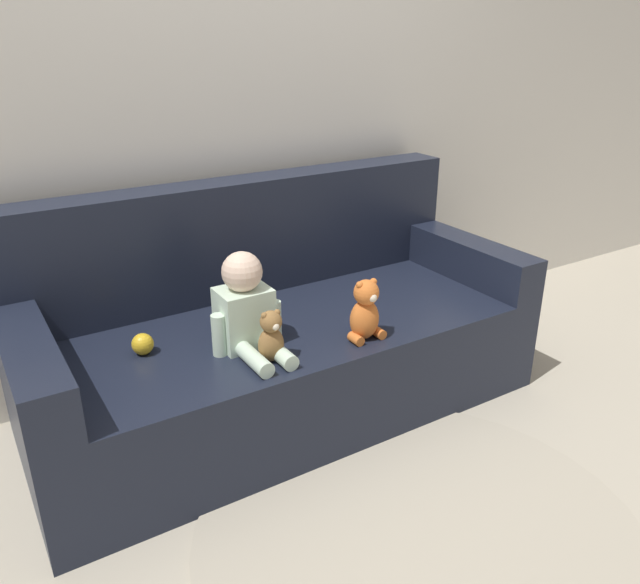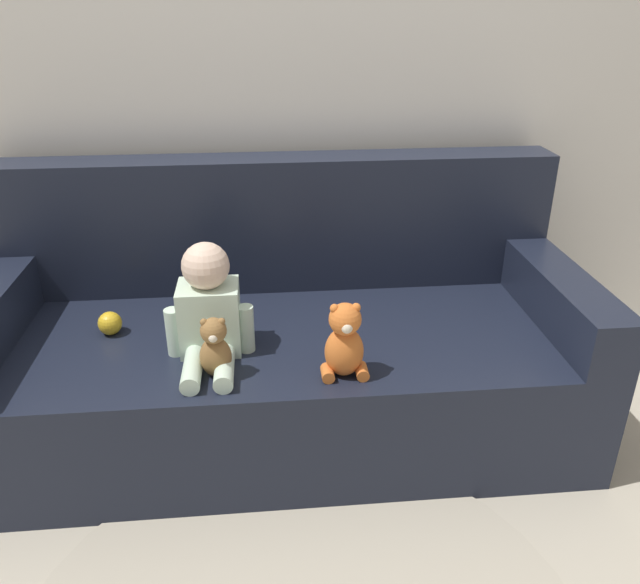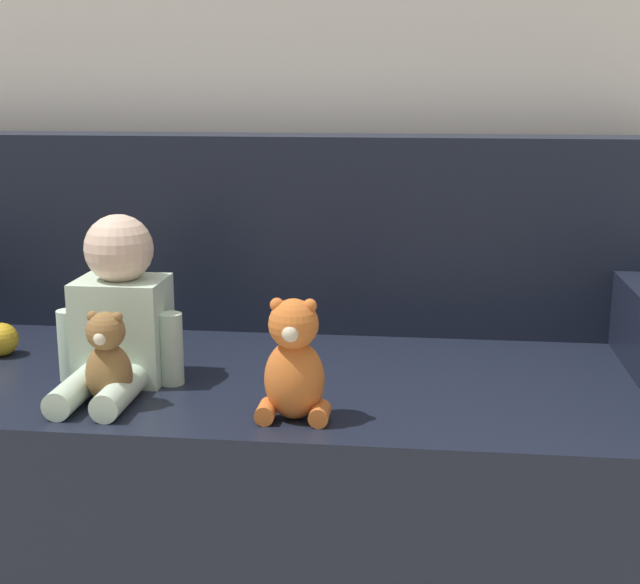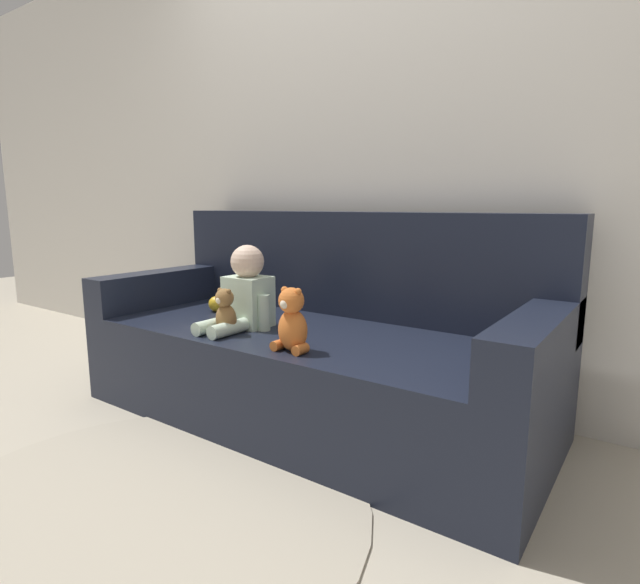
{
  "view_description": "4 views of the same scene",
  "coord_description": "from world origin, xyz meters",
  "px_view_note": "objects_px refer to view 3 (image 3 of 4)",
  "views": [
    {
      "loc": [
        -1.1,
        -2.04,
        1.51
      ],
      "look_at": [
        0.16,
        -0.02,
        0.51
      ],
      "focal_mm": 35.0,
      "sensor_mm": 36.0,
      "label": 1
    },
    {
      "loc": [
        -0.05,
        -1.91,
        1.47
      ],
      "look_at": [
        0.13,
        -0.03,
        0.56
      ],
      "focal_mm": 35.0,
      "sensor_mm": 36.0,
      "label": 2
    },
    {
      "loc": [
        0.41,
        -1.94,
        1.06
      ],
      "look_at": [
        0.19,
        -0.01,
        0.6
      ],
      "focal_mm": 50.0,
      "sensor_mm": 36.0,
      "label": 3
    },
    {
      "loc": [
        1.3,
        -1.74,
        0.96
      ],
      "look_at": [
        0.07,
        -0.01,
        0.59
      ],
      "focal_mm": 28.0,
      "sensor_mm": 36.0,
      "label": 4
    }
  ],
  "objects_px": {
    "plush_toy_side": "(294,363)",
    "toy_ball": "(1,340)",
    "couch": "(248,399)",
    "person_baby": "(119,316)",
    "teddy_bear_brown": "(108,359)"
  },
  "relations": [
    {
      "from": "couch",
      "to": "person_baby",
      "type": "height_order",
      "value": "couch"
    },
    {
      "from": "couch",
      "to": "toy_ball",
      "type": "relative_size",
      "value": 26.14
    },
    {
      "from": "teddy_bear_brown",
      "to": "couch",
      "type": "bearing_deg",
      "value": 59.71
    },
    {
      "from": "teddy_bear_brown",
      "to": "person_baby",
      "type": "bearing_deg",
      "value": 99.38
    },
    {
      "from": "plush_toy_side",
      "to": "couch",
      "type": "bearing_deg",
      "value": 113.7
    },
    {
      "from": "couch",
      "to": "plush_toy_side",
      "type": "relative_size",
      "value": 8.58
    },
    {
      "from": "couch",
      "to": "toy_ball",
      "type": "bearing_deg",
      "value": -173.38
    },
    {
      "from": "couch",
      "to": "toy_ball",
      "type": "height_order",
      "value": "couch"
    },
    {
      "from": "couch",
      "to": "person_baby",
      "type": "relative_size",
      "value": 5.69
    },
    {
      "from": "person_baby",
      "to": "toy_ball",
      "type": "height_order",
      "value": "person_baby"
    },
    {
      "from": "person_baby",
      "to": "plush_toy_side",
      "type": "distance_m",
      "value": 0.44
    },
    {
      "from": "person_baby",
      "to": "toy_ball",
      "type": "relative_size",
      "value": 4.59
    },
    {
      "from": "plush_toy_side",
      "to": "toy_ball",
      "type": "relative_size",
      "value": 3.05
    },
    {
      "from": "teddy_bear_brown",
      "to": "toy_ball",
      "type": "height_order",
      "value": "teddy_bear_brown"
    },
    {
      "from": "couch",
      "to": "person_baby",
      "type": "distance_m",
      "value": 0.41
    }
  ]
}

